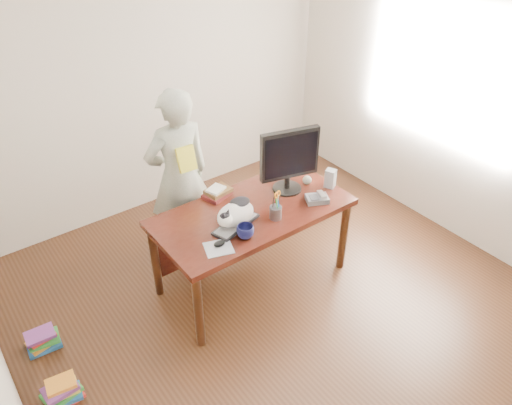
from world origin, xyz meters
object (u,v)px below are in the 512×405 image
object	(u,v)px
person	(179,176)
book_pile_b	(42,340)
cat	(235,214)
book_pile_a	(63,392)
coffee_mug	(245,232)
phone	(318,198)
pen_cup	(276,211)
book_stack	(217,193)
speaker	(330,178)
mouse	(219,243)
baseball	(307,180)
keyboard	(236,224)
calculator	(288,168)
monitor	(289,158)
desk	(247,220)

from	to	relation	value
person	book_pile_b	xyz separation A→B (m)	(-1.47, -0.38, -0.73)
cat	book_pile_a	world-z (taller)	cat
cat	coffee_mug	bearing A→B (deg)	-111.49
phone	book_pile_a	xyz separation A→B (m)	(-2.26, 0.02, -0.69)
pen_cup	person	bearing A→B (deg)	109.94
book_stack	person	xyz separation A→B (m)	(-0.14, 0.40, 0.02)
pen_cup	speaker	bearing A→B (deg)	6.79
mouse	phone	xyz separation A→B (m)	(0.96, 0.00, 0.01)
pen_cup	book_stack	size ratio (longest dim) A/B	0.93
baseball	person	bearing A→B (deg)	141.07
coffee_mug	book_pile_a	size ratio (longest dim) A/B	0.49
keyboard	book_pile_b	world-z (taller)	keyboard
calculator	pen_cup	bearing A→B (deg)	-128.55
keyboard	baseball	xyz separation A→B (m)	(0.84, 0.12, 0.03)
calculator	book_pile_a	bearing A→B (deg)	-159.38
person	book_pile_a	bearing A→B (deg)	35.06
keyboard	monitor	xyz separation A→B (m)	(0.64, 0.14, 0.31)
book_stack	phone	bearing A→B (deg)	-55.67
desk	book_pile_b	world-z (taller)	desk
calculator	monitor	bearing A→B (deg)	-120.70
desk	person	world-z (taller)	person
person	desk	bearing A→B (deg)	114.37
book_pile_b	calculator	bearing A→B (deg)	-1.11
cat	person	size ratio (longest dim) A/B	0.24
keyboard	calculator	bearing A→B (deg)	8.15
cat	mouse	size ratio (longest dim) A/B	3.76
book_stack	book_pile_a	distance (m)	1.86
cat	keyboard	bearing A→B (deg)	8.36
keyboard	speaker	world-z (taller)	speaker
keyboard	cat	distance (m)	0.11
mouse	baseball	world-z (taller)	baseball
book_stack	book_pile_a	bearing A→B (deg)	-175.96
monitor	book_pile_b	bearing A→B (deg)	-173.18
calculator	phone	bearing A→B (deg)	-93.99
cat	mouse	world-z (taller)	cat
book_pile_b	coffee_mug	bearing A→B (deg)	-22.22
speaker	book_pile_b	xyz separation A→B (m)	(-2.46, 0.47, -0.76)
baseball	coffee_mug	bearing A→B (deg)	-161.75
coffee_mug	phone	world-z (taller)	coffee_mug
pen_cup	calculator	distance (m)	0.74
cat	book_pile_b	distance (m)	1.74
pen_cup	book_pile_b	distance (m)	2.03
keyboard	cat	world-z (taller)	cat
coffee_mug	book_pile_a	xyz separation A→B (m)	(-1.50, 0.05, -0.71)
phone	person	distance (m)	1.22
monitor	book_pile_a	xyz separation A→B (m)	(-2.16, -0.25, -0.98)
pen_cup	calculator	world-z (taller)	pen_cup
calculator	book_pile_a	world-z (taller)	calculator
cat	speaker	distance (m)	0.98
desk	book_stack	world-z (taller)	book_stack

